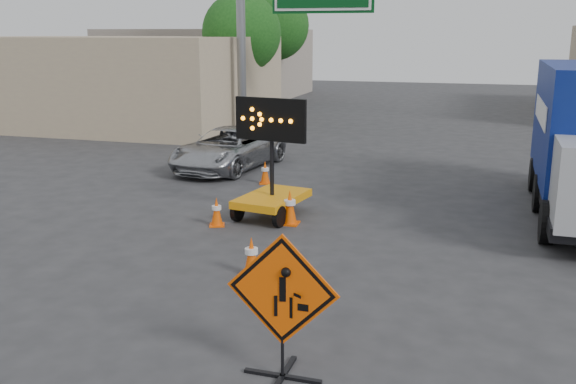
% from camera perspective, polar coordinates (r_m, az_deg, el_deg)
% --- Properties ---
extents(ground, '(100.00, 100.00, 0.00)m').
position_cam_1_polar(ground, '(8.67, -6.09, -14.86)').
color(ground, '#2D2D30').
rests_on(ground, ground).
extents(storefront_left_near, '(14.00, 10.00, 4.00)m').
position_cam_1_polar(storefront_left_near, '(31.98, -15.63, 9.57)').
color(storefront_left_near, tan).
rests_on(storefront_left_near, ground).
extents(storefront_left_far, '(12.00, 10.00, 4.40)m').
position_cam_1_polar(storefront_left_far, '(44.81, -7.06, 11.34)').
color(storefront_left_far, gray).
rests_on(storefront_left_far, ground).
extents(highway_gantry, '(6.18, 0.38, 6.90)m').
position_cam_1_polar(highway_gantry, '(26.04, 0.15, 15.94)').
color(highway_gantry, slate).
rests_on(highway_gantry, ground).
extents(tree_left_near, '(3.71, 3.71, 6.03)m').
position_cam_1_polar(tree_left_near, '(31.00, -4.15, 13.91)').
color(tree_left_near, '#432E1D').
rests_on(tree_left_near, ground).
extents(tree_left_far, '(4.10, 4.10, 6.66)m').
position_cam_1_polar(tree_left_far, '(38.88, -1.24, 14.59)').
color(tree_left_far, '#432E1D').
rests_on(tree_left_far, ground).
extents(construction_sign, '(1.42, 1.00, 1.88)m').
position_cam_1_polar(construction_sign, '(7.85, -0.50, -9.94)').
color(construction_sign, black).
rests_on(construction_sign, ground).
extents(arrow_board, '(1.74, 2.11, 2.76)m').
position_cam_1_polar(arrow_board, '(14.83, -1.43, 0.12)').
color(arrow_board, orange).
rests_on(arrow_board, ground).
extents(pickup_truck, '(2.73, 4.86, 1.28)m').
position_cam_1_polar(pickup_truck, '(20.26, -5.29, 3.87)').
color(pickup_truck, '#A7A9AE').
rests_on(pickup_truck, ground).
extents(cone_a, '(0.46, 0.46, 0.71)m').
position_cam_1_polar(cone_a, '(11.34, -3.26, -5.71)').
color(cone_a, '#F35105').
rests_on(cone_a, ground).
extents(cone_b, '(0.43, 0.43, 0.65)m').
position_cam_1_polar(cone_b, '(14.29, -6.36, -1.74)').
color(cone_b, '#F35105').
rests_on(cone_b, ground).
extents(cone_c, '(0.41, 0.41, 0.79)m').
position_cam_1_polar(cone_c, '(14.30, 0.16, -1.34)').
color(cone_c, '#F35105').
rests_on(cone_c, ground).
extents(cone_d, '(0.42, 0.42, 0.65)m').
position_cam_1_polar(cone_d, '(18.19, -2.05, 1.76)').
color(cone_d, '#F35105').
rests_on(cone_d, ground).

